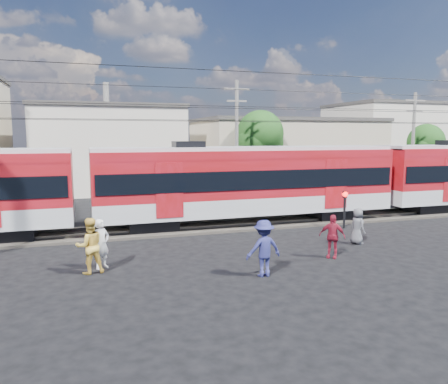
{
  "coord_description": "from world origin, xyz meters",
  "views": [
    {
      "loc": [
        -4.14,
        -13.6,
        4.76
      ],
      "look_at": [
        1.86,
        5.0,
        2.22
      ],
      "focal_mm": 35.0,
      "sensor_mm": 36.0,
      "label": 1
    }
  ],
  "objects_px": {
    "pedestrian_a": "(102,244)",
    "pedestrian_c": "(264,248)",
    "crossing_signal": "(345,202)",
    "commuter_train": "(251,180)",
    "car_silver": "(414,192)"
  },
  "relations": [
    {
      "from": "commuter_train",
      "to": "pedestrian_c",
      "type": "distance_m",
      "value": 8.88
    },
    {
      "from": "commuter_train",
      "to": "car_silver",
      "type": "bearing_deg",
      "value": 16.77
    },
    {
      "from": "pedestrian_a",
      "to": "pedestrian_c",
      "type": "xyz_separation_m",
      "value": [
        5.2,
        -2.61,
        0.07
      ]
    },
    {
      "from": "crossing_signal",
      "to": "pedestrian_c",
      "type": "bearing_deg",
      "value": -140.0
    },
    {
      "from": "car_silver",
      "to": "pedestrian_c",
      "type": "bearing_deg",
      "value": 137.37
    },
    {
      "from": "commuter_train",
      "to": "crossing_signal",
      "type": "bearing_deg",
      "value": -30.05
    },
    {
      "from": "crossing_signal",
      "to": "pedestrian_a",
      "type": "bearing_deg",
      "value": -165.0
    },
    {
      "from": "commuter_train",
      "to": "car_silver",
      "type": "xyz_separation_m",
      "value": [
        14.66,
        4.42,
        -1.77
      ]
    },
    {
      "from": "commuter_train",
      "to": "pedestrian_c",
      "type": "height_order",
      "value": "commuter_train"
    },
    {
      "from": "pedestrian_c",
      "to": "crossing_signal",
      "type": "relative_size",
      "value": 1.0
    },
    {
      "from": "commuter_train",
      "to": "pedestrian_c",
      "type": "xyz_separation_m",
      "value": [
        -2.79,
        -8.31,
        -1.43
      ]
    },
    {
      "from": "pedestrian_a",
      "to": "pedestrian_c",
      "type": "distance_m",
      "value": 5.81
    },
    {
      "from": "commuter_train",
      "to": "car_silver",
      "type": "height_order",
      "value": "commuter_train"
    },
    {
      "from": "pedestrian_a",
      "to": "car_silver",
      "type": "bearing_deg",
      "value": -14.84
    },
    {
      "from": "commuter_train",
      "to": "pedestrian_c",
      "type": "relative_size",
      "value": 25.9
    }
  ]
}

